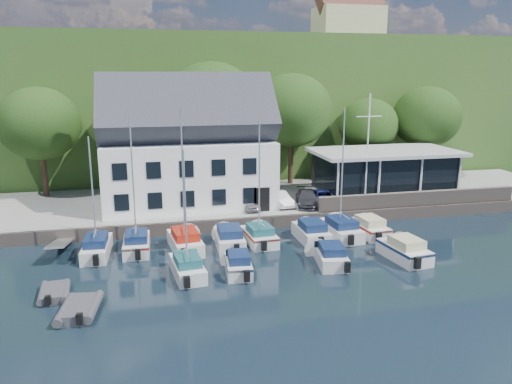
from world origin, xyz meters
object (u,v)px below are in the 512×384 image
dinghy_1 (79,307)px  flagpole (367,150)px  boat_r2_1 (185,209)px  car_blue (323,197)px  boat_r1_1 (134,189)px  dinghy_0 (54,291)px  boat_r1_7 (368,226)px  car_dgrey (307,198)px  car_white (279,199)px  boat_r1_2 (183,185)px  boat_r1_5 (311,230)px  boat_r1_0 (92,192)px  boat_r1_3 (229,236)px  car_silver (249,203)px  boat_r1_4 (259,186)px  club_pavilion (384,172)px  boat_r2_4 (404,248)px  boat_r2_3 (330,254)px  boat_r1_6 (342,177)px  boat_r2_2 (238,262)px  harbor_building (188,154)px

dinghy_1 → flagpole: bearing=38.3°
boat_r2_1 → car_blue: bearing=34.0°
boat_r1_1 → dinghy_0: (-4.43, -6.31, -4.14)m
boat_r1_7 → flagpole: bearing=63.1°
car_dgrey → boat_r2_1: boat_r2_1 is taller
car_white → boat_r1_2: (-8.58, -6.36, 3.03)m
car_blue → boat_r1_1: (-15.64, -5.55, 2.82)m
car_blue → boat_r1_7: size_ratio=0.66×
boat_r1_1 → dinghy_1: 10.08m
car_white → dinghy_0: car_white is taller
boat_r1_5 → car_white: bearing=95.3°
boat_r1_0 → boat_r1_3: bearing=1.6°
car_silver → dinghy_0: size_ratio=1.16×
boat_r1_5 → boat_r2_1: boat_r2_1 is taller
car_silver → boat_r1_5: bearing=-64.3°
boat_r1_4 → club_pavilion: bearing=26.6°
boat_r1_2 → boat_r1_7: boat_r1_2 is taller
boat_r1_4 → boat_r1_1: bearing=174.6°
club_pavilion → dinghy_0: club_pavilion is taller
boat_r1_0 → boat_r1_4: boat_r1_0 is taller
boat_r1_2 → boat_r1_7: size_ratio=1.63×
flagpole → boat_r2_4: flagpole is taller
flagpole → dinghy_1: (-21.99, -13.56, -5.31)m
car_blue → boat_r1_4: (-7.00, -5.74, 2.64)m
boat_r2_3 → boat_r2_1: bearing=-171.6°
boat_r1_6 → boat_r2_4: size_ratio=1.66×
club_pavilion → dinghy_1: size_ratio=4.03×
car_silver → car_blue: size_ratio=0.86×
car_silver → boat_r1_2: size_ratio=0.35×
car_dgrey → boat_r1_0: (-16.81, -5.67, 2.78)m
boat_r1_3 → boat_r2_1: bearing=-123.7°
boat_r2_2 → boat_r1_1: bearing=144.5°
dinghy_0 → boat_r1_4: bearing=20.3°
car_silver → boat_r1_2: 8.81m
club_pavilion → boat_r1_1: 23.90m
boat_r2_2 → dinghy_0: boat_r2_2 is taller
club_pavilion → boat_r1_1: bearing=-160.3°
boat_r1_6 → car_silver: bearing=131.9°
boat_r1_5 → car_dgrey: bearing=73.9°
car_silver → boat_r1_1: 11.03m
club_pavilion → dinghy_1: bearing=-146.4°
boat_r1_6 → harbor_building: bearing=136.4°
boat_r1_5 → boat_r1_7: size_ratio=1.00×
car_white → dinghy_0: bearing=-151.8°
boat_r1_3 → boat_r2_2: boat_r1_3 is taller
boat_r1_1 → boat_r1_0: bearing=-174.8°
boat_r1_4 → boat_r1_7: 9.20m
boat_r2_3 → boat_r1_6: bearing=70.6°
car_white → boat_r1_6: bearing=-72.9°
harbor_building → boat_r1_2: 8.99m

